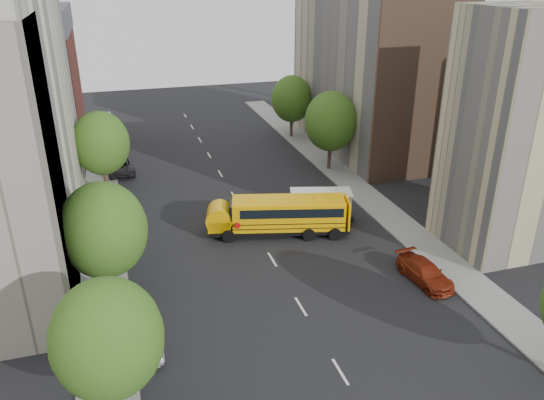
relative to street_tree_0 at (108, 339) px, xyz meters
name	(u,v)px	position (x,y,z in m)	size (l,w,h in m)	color
ground	(264,247)	(11.00, 14.00, -4.64)	(120.00, 120.00, 0.00)	black
sidewalk_left	(103,237)	(-0.50, 19.00, -4.58)	(3.00, 80.00, 0.12)	slate
sidewalk_right	(373,202)	(22.50, 19.00, -4.58)	(3.00, 80.00, 0.12)	slate
lane_markings	(234,196)	(11.00, 24.00, -4.64)	(0.15, 64.00, 0.01)	silver
building_left_redbrick	(30,96)	(-7.00, 42.00, 1.86)	(10.00, 15.00, 13.00)	maroon
building_right_near	(529,133)	(29.00, 9.50, 3.86)	(10.00, 7.00, 17.00)	tan
building_right_far	(370,68)	(29.00, 34.00, 4.36)	(10.00, 22.00, 18.00)	tan
building_right_sidewall	(424,88)	(29.00, 23.00, 4.36)	(10.10, 0.30, 18.00)	brown
street_tree_0	(108,339)	(0.00, 0.00, 0.00)	(4.80, 4.80, 7.41)	#38281C
street_tree_1	(104,230)	(0.00, 10.00, 0.31)	(5.12, 5.12, 7.90)	#38281C
street_tree_2	(101,143)	(0.00, 28.00, 0.19)	(4.99, 4.99, 7.71)	#38281C
street_tree_4	(331,121)	(22.00, 28.00, 0.43)	(5.25, 5.25, 8.10)	#38281C
street_tree_5	(292,99)	(22.00, 40.00, 0.06)	(4.86, 4.86, 7.51)	#38281C
school_bus	(278,214)	(12.60, 15.73, -2.96)	(10.95, 5.00, 3.02)	black
safari_truck	(315,206)	(16.19, 16.98, -3.26)	(6.46, 3.68, 2.62)	black
parked_car_0	(141,335)	(1.40, 4.99, -3.86)	(1.85, 4.59, 1.57)	silver
parked_car_1	(126,209)	(1.40, 22.32, -3.91)	(1.55, 4.45, 1.47)	silver
parked_car_2	(120,165)	(1.40, 33.33, -3.89)	(2.50, 5.42, 1.51)	black
parked_car_3	(425,272)	(19.80, 6.33, -3.96)	(1.90, 4.68, 1.36)	maroon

